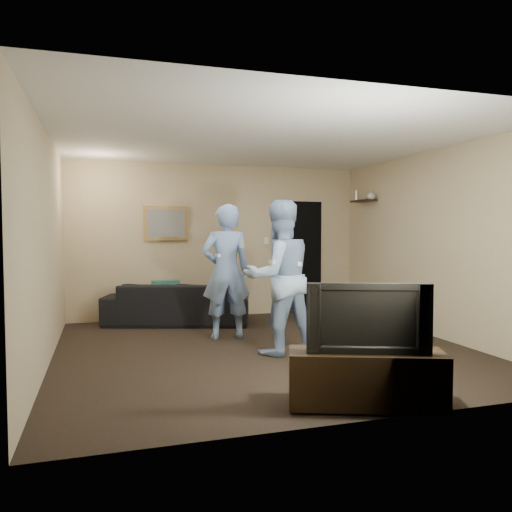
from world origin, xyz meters
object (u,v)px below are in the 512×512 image
object	(u,v)px
tv_console	(366,378)
wii_player_right	(279,277)
sofa	(178,303)
wii_player_left	(226,272)
television	(367,317)

from	to	relation	value
tv_console	wii_player_right	world-z (taller)	wii_player_right
sofa	wii_player_right	world-z (taller)	wii_player_right
wii_player_left	tv_console	bearing A→B (deg)	-80.84
tv_console	television	distance (m)	0.52
tv_console	wii_player_right	size ratio (longest dim) A/B	0.70
sofa	tv_console	distance (m)	4.35
sofa	wii_player_right	size ratio (longest dim) A/B	1.21
television	sofa	bearing A→B (deg)	123.42
wii_player_left	wii_player_right	distance (m)	1.08
sofa	tv_console	size ratio (longest dim) A/B	1.74
sofa	tv_console	world-z (taller)	sofa
sofa	television	size ratio (longest dim) A/B	2.23
tv_console	television	world-z (taller)	television
sofa	wii_player_right	bearing A→B (deg)	128.76
tv_console	wii_player_left	world-z (taller)	wii_player_left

